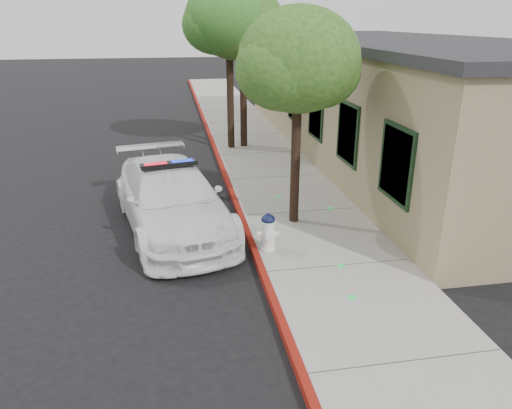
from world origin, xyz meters
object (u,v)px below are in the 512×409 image
(fire_hydrant, at_px, (268,232))
(street_tree_near, at_px, (299,65))
(clapboard_building, at_px, (390,96))
(street_tree_far, at_px, (244,28))
(police_car, at_px, (171,198))
(street_tree_mid, at_px, (230,23))

(fire_hydrant, xyz_separation_m, street_tree_near, (0.96, 1.47, 3.34))
(clapboard_building, distance_m, street_tree_far, 6.06)
(clapboard_building, bearing_deg, police_car, -143.55)
(fire_hydrant, relative_size, street_tree_far, 0.14)
(fire_hydrant, distance_m, street_tree_mid, 10.01)
(fire_hydrant, bearing_deg, street_tree_near, 64.97)
(police_car, xyz_separation_m, street_tree_near, (2.99, -0.38, 3.11))
(fire_hydrant, relative_size, street_tree_near, 0.17)
(clapboard_building, height_order, street_tree_far, street_tree_far)
(fire_hydrant, height_order, street_tree_near, street_tree_near)
(street_tree_mid, relative_size, street_tree_far, 1.04)
(clapboard_building, distance_m, street_tree_mid, 6.60)
(street_tree_near, distance_m, street_tree_far, 7.75)
(fire_hydrant, bearing_deg, police_car, 145.88)
(police_car, relative_size, street_tree_near, 1.16)
(street_tree_mid, bearing_deg, police_car, -108.34)
(police_car, relative_size, street_tree_far, 1.00)
(police_car, height_order, fire_hydrant, police_car)
(police_car, bearing_deg, street_tree_near, -18.70)
(clapboard_building, height_order, fire_hydrant, clapboard_building)
(street_tree_near, bearing_deg, street_tree_far, 90.37)
(clapboard_building, relative_size, fire_hydrant, 24.73)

